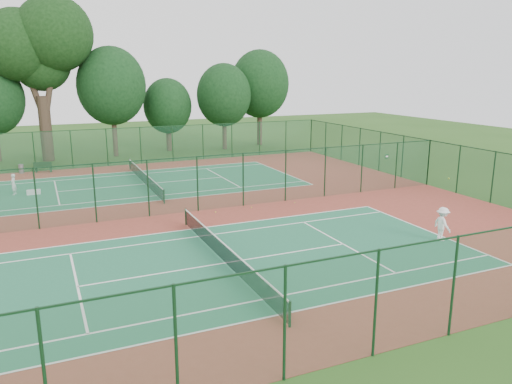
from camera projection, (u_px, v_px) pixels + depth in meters
ground at (174, 214)px, 30.83m from camera, size 120.00×120.00×0.00m
red_pad at (174, 213)px, 30.83m from camera, size 40.00×36.00×0.01m
court_near at (225, 263)px, 22.82m from camera, size 23.77×10.97×0.01m
court_far at (145, 184)px, 38.83m from camera, size 23.77×10.97×0.01m
fence_north at (124, 146)px, 46.42m from camera, size 40.00×0.09×3.50m
fence_south at (332, 313)px, 14.40m from camera, size 40.00×0.09×3.50m
fence_east at (428, 162)px, 38.25m from camera, size 0.09×36.00×3.50m
fence_divider at (173, 186)px, 30.41m from camera, size 40.00×0.09×3.50m
tennis_net_near at (225, 252)px, 22.70m from camera, size 0.10×12.90×0.97m
tennis_net_far at (144, 177)px, 38.70m from camera, size 0.10×12.90×0.97m
player_near at (442, 224)px, 25.69m from camera, size 0.75×1.19×1.77m
player_far at (13, 184)px, 35.31m from camera, size 0.51×0.63×1.50m
trash_bin at (21, 169)px, 42.92m from camera, size 0.56×0.56×0.77m
bench at (43, 167)px, 43.26m from camera, size 1.57×0.81×0.93m
kit_bag at (34, 192)px, 35.51m from camera, size 0.93×0.38×0.34m
stray_ball_a at (252, 207)px, 32.08m from camera, size 0.07×0.07×0.07m
stray_ball_b at (295, 203)px, 33.24m from camera, size 0.07×0.07×0.07m
stray_ball_c at (216, 212)px, 31.01m from camera, size 0.07×0.07×0.07m
big_tree at (39, 45)px, 46.74m from camera, size 10.12×7.40×15.54m
evergreen_row at (120, 155)px, 52.59m from camera, size 39.00×5.00×12.00m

